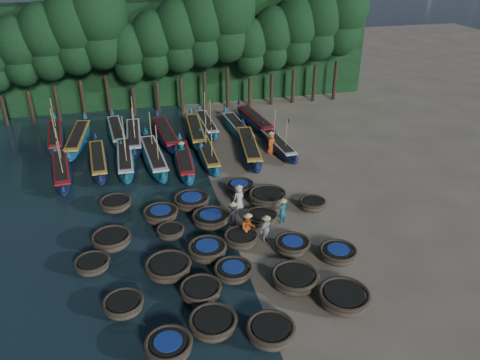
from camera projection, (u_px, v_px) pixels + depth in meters
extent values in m
plane|color=gray|center=(224.00, 215.00, 29.07)|extent=(120.00, 120.00, 0.00)
cube|color=black|center=(174.00, 53.00, 46.98)|extent=(40.00, 3.00, 10.00)
ellipsoid|color=#4E4331|center=(169.00, 349.00, 19.19)|extent=(2.33, 2.33, 0.70)
torus|color=#3B3023|center=(168.00, 343.00, 19.04)|extent=(2.04, 2.04, 0.21)
cylinder|color=black|center=(168.00, 342.00, 19.02)|extent=(1.54, 1.54, 0.06)
cylinder|color=navy|center=(168.00, 341.00, 19.00)|extent=(1.18, 1.18, 0.04)
ellipsoid|color=#4E4331|center=(213.00, 325.00, 20.37)|extent=(2.21, 2.21, 0.66)
torus|color=#3B3023|center=(213.00, 320.00, 20.23)|extent=(2.17, 2.17, 0.20)
cylinder|color=black|center=(213.00, 319.00, 20.21)|extent=(1.65, 1.65, 0.06)
ellipsoid|color=#4E4331|center=(270.00, 333.00, 19.91)|extent=(2.43, 2.43, 0.71)
torus|color=#3B3023|center=(271.00, 328.00, 19.75)|extent=(2.15, 2.15, 0.22)
cylinder|color=black|center=(271.00, 327.00, 19.73)|extent=(1.62, 1.62, 0.06)
ellipsoid|color=#4E4331|center=(343.00, 300.00, 21.74)|extent=(2.35, 2.35, 0.74)
torus|color=#3B3023|center=(344.00, 294.00, 21.57)|extent=(2.46, 2.46, 0.22)
cylinder|color=black|center=(344.00, 293.00, 21.55)|extent=(1.87, 1.87, 0.07)
ellipsoid|color=#4E4331|center=(124.00, 306.00, 21.44)|extent=(2.23, 2.23, 0.61)
torus|color=#3B3023|center=(123.00, 302.00, 21.31)|extent=(1.92, 1.92, 0.18)
cylinder|color=black|center=(123.00, 301.00, 21.29)|extent=(1.46, 1.46, 0.06)
ellipsoid|color=#4E4331|center=(201.00, 292.00, 22.30)|extent=(2.03, 2.03, 0.61)
torus|color=#3B3023|center=(201.00, 287.00, 22.17)|extent=(2.04, 2.04, 0.19)
cylinder|color=black|center=(201.00, 287.00, 22.15)|extent=(1.55, 1.55, 0.06)
ellipsoid|color=#4E4331|center=(233.00, 273.00, 23.60)|extent=(1.85, 1.85, 0.61)
torus|color=#3B3023|center=(233.00, 268.00, 23.47)|extent=(1.99, 1.99, 0.18)
cylinder|color=black|center=(233.00, 267.00, 23.45)|extent=(1.52, 1.52, 0.06)
cylinder|color=navy|center=(233.00, 267.00, 23.43)|extent=(1.17, 1.17, 0.04)
ellipsoid|color=#4E4331|center=(295.00, 281.00, 22.90)|extent=(2.65, 2.65, 0.76)
torus|color=#3B3023|center=(295.00, 275.00, 22.74)|extent=(2.37, 2.37, 0.23)
cylinder|color=black|center=(295.00, 275.00, 22.72)|extent=(1.80, 1.80, 0.07)
ellipsoid|color=#4E4331|center=(338.00, 255.00, 24.86)|extent=(2.43, 2.43, 0.65)
torus|color=#3B3023|center=(338.00, 250.00, 24.72)|extent=(2.03, 2.03, 0.20)
cylinder|color=black|center=(338.00, 250.00, 24.71)|extent=(1.54, 1.54, 0.06)
cylinder|color=navy|center=(338.00, 249.00, 24.69)|extent=(1.19, 1.19, 0.04)
ellipsoid|color=#4E4331|center=(93.00, 266.00, 24.11)|extent=(1.94, 1.94, 0.59)
torus|color=#3B3023|center=(92.00, 261.00, 23.98)|extent=(1.86, 1.86, 0.18)
cylinder|color=black|center=(92.00, 261.00, 23.96)|extent=(1.41, 1.41, 0.05)
ellipsoid|color=#4E4331|center=(168.00, 269.00, 23.76)|extent=(2.29, 2.29, 0.71)
torus|color=#3B3023|center=(168.00, 264.00, 23.61)|extent=(2.40, 2.40, 0.21)
cylinder|color=black|center=(168.00, 263.00, 23.59)|extent=(1.83, 1.83, 0.06)
ellipsoid|color=#4E4331|center=(207.00, 252.00, 25.03)|extent=(2.44, 2.44, 0.74)
torus|color=#3B3023|center=(207.00, 247.00, 24.87)|extent=(2.16, 2.16, 0.22)
cylinder|color=black|center=(207.00, 246.00, 24.85)|extent=(1.62, 1.62, 0.07)
cylinder|color=navy|center=(207.00, 245.00, 24.83)|extent=(1.25, 1.25, 0.04)
ellipsoid|color=#4E4331|center=(241.00, 240.00, 26.05)|extent=(2.36, 2.36, 0.68)
torus|color=#3B3023|center=(241.00, 235.00, 25.90)|extent=(1.97, 1.97, 0.21)
cylinder|color=black|center=(241.00, 235.00, 25.88)|extent=(1.48, 1.48, 0.06)
ellipsoid|color=#4E4331|center=(292.00, 247.00, 25.47)|extent=(2.09, 2.09, 0.68)
torus|color=#3B3023|center=(292.00, 242.00, 25.32)|extent=(1.99, 1.99, 0.21)
cylinder|color=black|center=(292.00, 242.00, 25.31)|extent=(1.50, 1.50, 0.06)
cylinder|color=navy|center=(292.00, 241.00, 25.29)|extent=(1.15, 1.15, 0.04)
ellipsoid|color=#4E4331|center=(112.00, 241.00, 25.91)|extent=(2.70, 2.70, 0.73)
torus|color=#3B3023|center=(111.00, 236.00, 25.75)|extent=(2.22, 2.22, 0.22)
cylinder|color=black|center=(111.00, 236.00, 25.73)|extent=(1.68, 1.68, 0.07)
ellipsoid|color=#4E4331|center=(171.00, 233.00, 26.77)|extent=(1.52, 1.52, 0.58)
torus|color=#3B3023|center=(170.00, 229.00, 26.65)|extent=(1.62, 1.62, 0.18)
cylinder|color=black|center=(170.00, 228.00, 26.63)|extent=(1.21, 1.21, 0.05)
ellipsoid|color=#4E4331|center=(211.00, 220.00, 27.93)|extent=(2.73, 2.73, 0.66)
torus|color=#3B3023|center=(211.00, 216.00, 27.79)|extent=(2.26, 2.26, 0.20)
cylinder|color=black|center=(211.00, 215.00, 27.77)|extent=(1.73, 1.73, 0.06)
cylinder|color=navy|center=(211.00, 214.00, 27.75)|extent=(1.33, 1.33, 0.04)
ellipsoid|color=#4E4331|center=(261.00, 219.00, 28.12)|extent=(1.90, 1.90, 0.58)
torus|color=#3B3023|center=(262.00, 215.00, 28.00)|extent=(1.95, 1.95, 0.18)
cylinder|color=black|center=(262.00, 214.00, 27.98)|extent=(1.49, 1.49, 0.05)
ellipsoid|color=#4E4331|center=(312.00, 205.00, 29.53)|extent=(2.06, 2.06, 0.60)
torus|color=#3B3023|center=(312.00, 201.00, 29.40)|extent=(1.72, 1.72, 0.18)
cylinder|color=black|center=(313.00, 201.00, 29.38)|extent=(1.29, 1.29, 0.05)
ellipsoid|color=#4E4331|center=(116.00, 205.00, 29.44)|extent=(2.12, 2.12, 0.67)
torus|color=#3B3023|center=(115.00, 201.00, 29.30)|extent=(2.02, 2.02, 0.20)
cylinder|color=black|center=(115.00, 200.00, 29.28)|extent=(1.53, 1.53, 0.06)
ellipsoid|color=#4E4331|center=(161.00, 216.00, 28.34)|extent=(2.49, 2.49, 0.68)
torus|color=#3B3023|center=(161.00, 211.00, 28.19)|extent=(2.16, 2.16, 0.21)
cylinder|color=black|center=(160.00, 211.00, 28.17)|extent=(1.64, 1.64, 0.06)
cylinder|color=navy|center=(160.00, 210.00, 28.15)|extent=(1.26, 1.26, 0.04)
ellipsoid|color=#4E4331|center=(192.00, 202.00, 29.74)|extent=(2.59, 2.59, 0.69)
torus|color=#3B3023|center=(191.00, 198.00, 29.59)|extent=(2.31, 2.31, 0.21)
cylinder|color=black|center=(191.00, 197.00, 29.57)|extent=(1.76, 1.76, 0.06)
cylinder|color=navy|center=(191.00, 197.00, 29.55)|extent=(1.36, 1.36, 0.04)
ellipsoid|color=#4E4331|center=(239.00, 188.00, 31.47)|extent=(2.19, 2.19, 0.65)
torus|color=#3B3023|center=(239.00, 184.00, 31.33)|extent=(2.04, 2.04, 0.20)
cylinder|color=black|center=(239.00, 184.00, 31.31)|extent=(1.55, 1.55, 0.06)
cylinder|color=navy|center=(239.00, 183.00, 31.29)|extent=(1.19, 1.19, 0.04)
ellipsoid|color=#4E4331|center=(267.00, 199.00, 30.11)|extent=(2.64, 2.64, 0.75)
torus|color=#3B3023|center=(268.00, 194.00, 29.94)|extent=(2.48, 2.48, 0.23)
cylinder|color=black|center=(268.00, 193.00, 29.92)|extent=(1.89, 1.89, 0.07)
ellipsoid|color=black|center=(62.00, 171.00, 33.38)|extent=(2.34, 7.80, 0.96)
cone|color=black|center=(58.00, 144.00, 36.19)|extent=(0.42, 0.42, 0.58)
cone|color=black|center=(63.00, 188.00, 30.02)|extent=(0.42, 0.42, 0.48)
cube|color=#AC1518|center=(61.00, 166.00, 33.19)|extent=(1.75, 6.04, 0.12)
cube|color=black|center=(60.00, 165.00, 33.16)|extent=(1.40, 5.24, 0.10)
cylinder|color=#997F4C|center=(59.00, 145.00, 33.65)|extent=(0.07, 0.23, 2.69)
cylinder|color=#997F4C|center=(60.00, 160.00, 31.51)|extent=(0.07, 0.23, 2.69)
plane|color=red|center=(59.00, 143.00, 31.01)|extent=(0.00, 0.34, 0.34)
ellipsoid|color=black|center=(98.00, 162.00, 34.81)|extent=(1.96, 7.95, 0.98)
cone|color=black|center=(95.00, 135.00, 37.75)|extent=(0.43, 0.43, 0.59)
cone|color=black|center=(100.00, 177.00, 31.30)|extent=(0.43, 0.43, 0.49)
cube|color=gold|center=(98.00, 157.00, 34.61)|extent=(1.45, 6.15, 0.12)
cube|color=black|center=(97.00, 156.00, 34.58)|extent=(1.13, 5.35, 0.10)
ellipsoid|color=#0E454F|center=(125.00, 160.00, 35.07)|extent=(1.48, 8.06, 1.01)
cone|color=#0E454F|center=(123.00, 133.00, 38.15)|extent=(0.44, 0.44, 0.60)
cone|color=#0E454F|center=(126.00, 175.00, 31.42)|extent=(0.44, 0.44, 0.50)
cube|color=silver|center=(125.00, 155.00, 34.88)|extent=(1.08, 6.25, 0.12)
cube|color=black|center=(125.00, 154.00, 34.84)|extent=(0.80, 5.44, 0.10)
cylinder|color=#997F4C|center=(124.00, 134.00, 35.39)|extent=(0.07, 0.24, 2.82)
cylinder|color=#997F4C|center=(125.00, 148.00, 33.05)|extent=(0.07, 0.24, 2.82)
plane|color=red|center=(125.00, 131.00, 32.52)|extent=(0.00, 0.35, 0.35)
ellipsoid|color=#0E454F|center=(154.00, 158.00, 35.25)|extent=(2.21, 8.70, 1.08)
cone|color=#0E454F|center=(145.00, 130.00, 38.46)|extent=(0.47, 0.47, 0.65)
cone|color=#0E454F|center=(163.00, 174.00, 31.42)|extent=(0.47, 0.47, 0.54)
cube|color=silver|center=(153.00, 153.00, 35.04)|extent=(1.64, 6.74, 0.13)
cube|color=black|center=(153.00, 152.00, 35.00)|extent=(1.29, 5.86, 0.11)
cylinder|color=#997F4C|center=(151.00, 131.00, 35.57)|extent=(0.08, 0.26, 3.01)
cylinder|color=#997F4C|center=(157.00, 145.00, 33.13)|extent=(0.08, 0.26, 3.01)
plane|color=red|center=(158.00, 127.00, 32.56)|extent=(0.00, 0.38, 0.38)
ellipsoid|color=navy|center=(184.00, 162.00, 34.82)|extent=(1.70, 7.71, 0.96)
cone|color=navy|center=(179.00, 135.00, 37.78)|extent=(0.42, 0.42, 0.57)
cone|color=navy|center=(189.00, 177.00, 31.31)|extent=(0.42, 0.42, 0.48)
cube|color=#AC1518|center=(184.00, 157.00, 34.63)|extent=(1.25, 5.97, 0.11)
cube|color=black|center=(184.00, 156.00, 34.60)|extent=(0.96, 5.20, 0.10)
ellipsoid|color=navy|center=(208.00, 155.00, 35.87)|extent=(1.42, 7.52, 0.94)
cone|color=navy|center=(200.00, 131.00, 38.75)|extent=(0.41, 0.41, 0.56)
cone|color=navy|center=(216.00, 169.00, 32.45)|extent=(0.41, 0.41, 0.47)
cube|color=gold|center=(208.00, 150.00, 35.69)|extent=(1.04, 5.83, 0.11)
cube|color=black|center=(208.00, 150.00, 35.66)|extent=(0.78, 5.07, 0.09)
cylinder|color=#997F4C|center=(206.00, 132.00, 36.17)|extent=(0.07, 0.22, 2.63)
cylinder|color=#997F4C|center=(212.00, 144.00, 33.98)|extent=(0.07, 0.22, 2.63)
plane|color=red|center=(213.00, 129.00, 33.48)|extent=(0.00, 0.33, 0.33)
ellipsoid|color=black|center=(249.00, 148.00, 36.83)|extent=(2.67, 8.85, 1.09)
cone|color=black|center=(243.00, 121.00, 40.25)|extent=(0.48, 0.48, 0.65)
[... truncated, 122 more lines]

